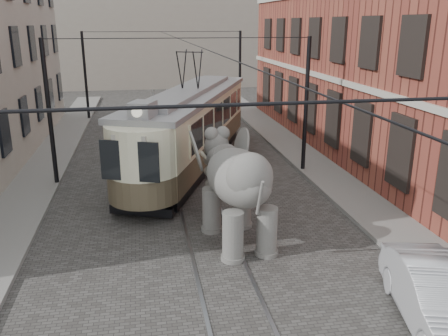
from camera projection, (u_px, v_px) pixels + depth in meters
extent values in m
plane|color=#484643|center=(210.00, 236.00, 14.96)|extent=(120.00, 120.00, 0.00)
cube|color=slate|center=(384.00, 221.00, 15.95)|extent=(2.00, 60.00, 0.15)
cube|color=brown|center=(399.00, 34.00, 23.48)|extent=(8.00, 26.00, 12.00)
cube|color=#9F9284|center=(155.00, 18.00, 50.46)|extent=(28.00, 10.00, 14.00)
imported|color=#A7A7AB|center=(439.00, 298.00, 10.37)|extent=(2.46, 4.56, 1.43)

